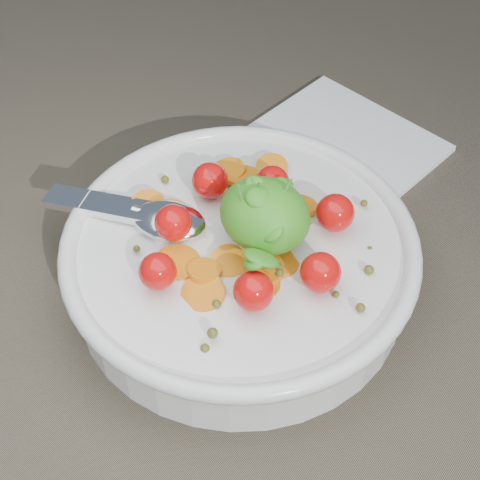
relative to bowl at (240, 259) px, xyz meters
The scene contains 3 objects.
ground 0.04m from the bowl, 155.49° to the left, with size 6.00×6.00×0.00m, color brown.
bowl is the anchor object (origin of this frame).
napkin 0.21m from the bowl, 97.23° to the left, with size 0.17×0.15×0.01m, color white.
Camera 1 is at (0.25, -0.32, 0.49)m, focal length 55.00 mm.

